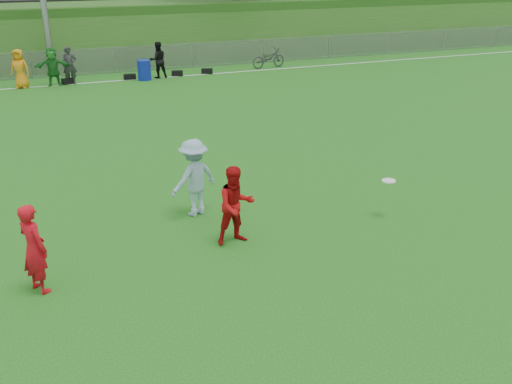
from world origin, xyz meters
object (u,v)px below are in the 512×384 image
player_blue (194,178)px  bicycle (268,58)px  recycling_bin (144,70)px  player_red_left (34,249)px  player_red_center (236,205)px  frisbee (389,181)px

player_blue → bicycle: player_blue is taller
player_blue → recycling_bin: bearing=-118.2°
player_red_left → player_red_center: size_ratio=1.00×
player_red_left → player_red_center: 3.86m
recycling_bin → bicycle: size_ratio=0.49×
player_blue → recycling_bin: player_blue is taller
player_red_left → frisbee: bearing=-119.3°
player_blue → frisbee: bearing=135.9°
player_red_center → player_blue: size_ratio=0.93×
player_red_center → player_red_left: bearing=-176.7°
frisbee → bicycle: bicycle is taller
player_blue → recycling_bin: 15.63m
player_red_left → player_blue: size_ratio=0.93×
player_blue → frisbee: size_ratio=5.81×
player_red_center → frisbee: bearing=-4.2°
frisbee → bicycle: bearing=75.4°
player_red_left → player_blue: player_blue is taller
player_red_center → bicycle: bearing=62.1°
player_red_left → bicycle: size_ratio=0.87×
frisbee → player_red_left: bearing=-177.1°
recycling_bin → bicycle: (6.68, 0.79, 0.03)m
recycling_bin → frisbee: bearing=-83.3°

